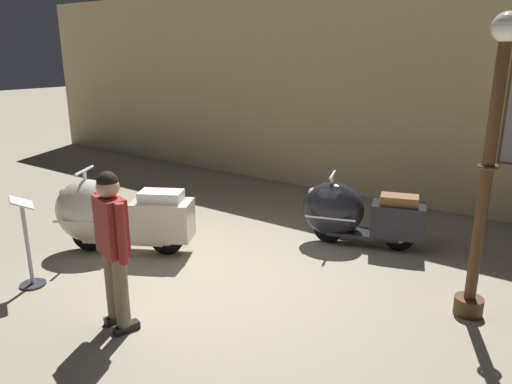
# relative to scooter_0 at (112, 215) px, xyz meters

# --- Properties ---
(ground_plane) EXTENTS (60.00, 60.00, 0.00)m
(ground_plane) POSITION_rel_scooter_0_xyz_m (1.79, 0.24, -0.50)
(ground_plane) COLOR gray
(showroom_back_wall) EXTENTS (18.00, 0.24, 3.72)m
(showroom_back_wall) POSITION_rel_scooter_0_xyz_m (1.81, 4.32, 1.36)
(showroom_back_wall) COLOR #CCB784
(showroom_back_wall) RESTS_ON ground
(scooter_0) EXTENTS (1.83, 1.32, 1.10)m
(scooter_0) POSITION_rel_scooter_0_xyz_m (0.00, 0.00, 0.00)
(scooter_0) COLOR black
(scooter_0) RESTS_ON ground
(scooter_1) EXTENTS (1.66, 0.93, 0.98)m
(scooter_1) POSITION_rel_scooter_0_xyz_m (2.43, 2.03, -0.06)
(scooter_1) COLOR black
(scooter_1) RESTS_ON ground
(lamppost) EXTENTS (0.28, 0.28, 2.87)m
(lamppost) POSITION_rel_scooter_0_xyz_m (4.17, 1.04, 0.98)
(lamppost) COLOR #472D19
(lamppost) RESTS_ON ground
(visitor_0) EXTENTS (0.51, 0.31, 1.54)m
(visitor_0) POSITION_rel_scooter_0_xyz_m (1.52, -1.16, 0.39)
(visitor_0) COLOR black
(visitor_0) RESTS_ON ground
(info_stanchion) EXTENTS (0.39, 0.34, 1.04)m
(info_stanchion) POSITION_rel_scooter_0_xyz_m (0.03, -1.18, -0.07)
(info_stanchion) COLOR #333338
(info_stanchion) RESTS_ON ground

